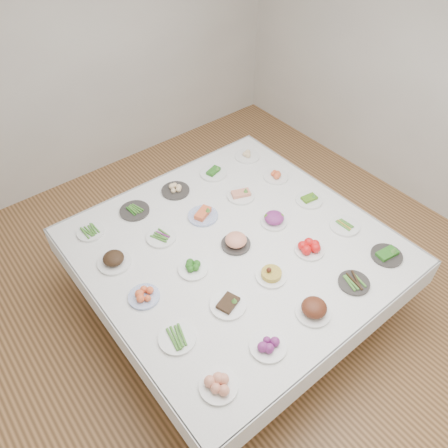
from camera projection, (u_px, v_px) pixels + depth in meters
room_envelope at (234, 118)px, 3.08m from camera, size 5.02×5.02×2.81m
display_table at (235, 250)px, 3.72m from camera, size 2.39×2.39×0.75m
dish_0 at (218, 384)px, 2.75m from camera, size 0.25×0.25×0.11m
dish_1 at (268, 344)px, 2.96m from camera, size 0.25×0.25×0.11m
dish_2 at (314, 308)px, 3.14m from camera, size 0.25×0.25×0.15m
dish_3 at (354, 282)px, 3.37m from camera, size 0.24×0.24×0.06m
dish_4 at (388, 252)px, 3.55m from camera, size 0.25×0.25×0.12m
dish_5 at (177, 337)px, 3.01m from camera, size 0.26×0.26×0.06m
dish_6 at (228, 302)px, 3.20m from camera, size 0.27×0.27×0.12m
dish_7 at (271, 273)px, 3.39m from camera, size 0.24×0.24×0.13m
dish_8 at (310, 246)px, 3.59m from camera, size 0.24×0.24×0.12m
dish_9 at (345, 225)px, 3.82m from camera, size 0.26×0.26×0.05m
dish_10 at (144, 294)px, 3.26m from camera, size 0.24×0.24×0.10m
dish_11 at (193, 267)px, 3.46m from camera, size 0.23×0.23×0.09m
dish_12 at (236, 240)px, 3.63m from camera, size 0.24×0.24×0.14m
dish_13 at (274, 217)px, 3.82m from camera, size 0.23×0.23×0.14m
dish_14 at (309, 198)px, 4.05m from camera, size 0.25×0.25×0.10m
dish_15 at (113, 258)px, 3.49m from camera, size 0.27×0.27×0.14m
dish_16 at (161, 236)px, 3.72m from camera, size 0.25×0.25×0.05m
dish_17 at (203, 213)px, 3.89m from camera, size 0.27×0.27×0.12m
dish_18 at (241, 193)px, 4.09m from camera, size 0.26×0.26×0.11m
dish_19 at (276, 175)px, 4.30m from camera, size 0.25×0.25×0.10m
dish_20 at (90, 231)px, 3.76m from camera, size 0.23×0.23×0.05m
dish_21 at (134, 210)px, 3.96m from camera, size 0.27×0.27×0.06m
dish_22 at (175, 188)px, 4.15m from camera, size 0.26×0.26×0.10m
dish_23 at (213, 171)px, 4.34m from camera, size 0.27×0.27×0.11m
dish_24 at (247, 154)px, 4.55m from camera, size 0.25×0.25×0.10m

